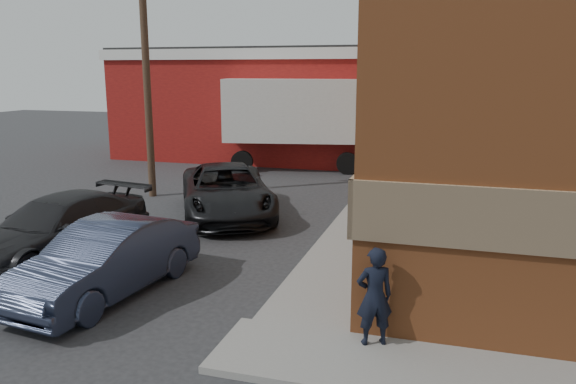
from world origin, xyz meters
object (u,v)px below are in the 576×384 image
Objects in this scene: sedan at (107,260)px; box_truck at (314,118)px; warehouse at (281,103)px; suv_b at (57,228)px; man at (374,296)px; suv_a at (226,191)px; utility_pole at (146,64)px.

sedan is 0.52× the size of box_truck.
warehouse is 19.75m from sedan.
sedan and suv_b have the same top height.
sedan is (-5.56, 0.79, -0.20)m from man.
warehouse reaches higher than box_truck.
suv_a is at bearing 73.09° from suv_b.
sedan is 0.79× the size of suv_a.
warehouse is at bearing 98.71° from suv_b.
utility_pole is 13.77m from man.
man is 0.36× the size of sedan.
man is 0.19× the size of box_truck.
utility_pole is 5.74m from suv_a.
suv_b is (-2.56, 1.71, 0.00)m from sedan.
suv_a is (-5.70, 7.41, -0.15)m from man.
suv_a is 1.12× the size of suv_b.
man reaches higher than suv_b.
suv_a is (-0.14, 6.62, 0.05)m from sedan.
utility_pole is 1.75× the size of suv_b.
sedan is at bearing -102.28° from box_truck.
box_truck reaches higher than suv_b.
suv_b is (-8.12, 2.50, -0.20)m from man.
suv_b is 14.34m from box_truck.
warehouse is at bearing -92.70° from man.
suv_a is 9.18m from box_truck.
utility_pole is 5.44× the size of man.
utility_pole reaches higher than suv_b.
utility_pole is 1.56× the size of suv_a.
suv_b is (-2.42, -4.91, -0.05)m from suv_a.
warehouse is 1.81× the size of utility_pole.
sedan is at bearing -65.51° from utility_pole.
suv_a is 0.66× the size of box_truck.
box_truck reaches higher than sedan.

